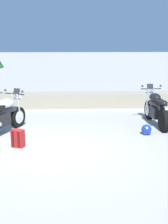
% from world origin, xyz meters
% --- Properties ---
extents(ground_plane, '(120.00, 120.00, 0.00)m').
position_xyz_m(ground_plane, '(0.00, 0.00, 0.00)').
color(ground_plane, '#A3A099').
extents(stone_wall, '(36.00, 0.80, 0.55)m').
position_xyz_m(stone_wall, '(0.00, 4.80, 0.28)').
color(stone_wall, gray).
rests_on(stone_wall, ground).
extents(motorcycle_white_near_left, '(1.12, 1.92, 1.18)m').
position_xyz_m(motorcycle_white_near_left, '(-1.54, 1.44, 0.49)').
color(motorcycle_white_near_left, black).
rests_on(motorcycle_white_near_left, ground).
extents(motorcycle_black_centre, '(0.67, 2.07, 1.18)m').
position_xyz_m(motorcycle_black_centre, '(3.02, 2.13, 0.49)').
color(motorcycle_black_centre, black).
rests_on(motorcycle_black_centre, ground).
extents(rider_backpack, '(0.35, 0.33, 0.47)m').
position_xyz_m(rider_backpack, '(-0.93, 0.30, 0.24)').
color(rider_backpack, '#A31E1E').
rests_on(rider_backpack, ground).
extents(rider_helmet, '(0.28, 0.28, 0.28)m').
position_xyz_m(rider_helmet, '(2.48, 1.14, 0.14)').
color(rider_helmet, navy).
rests_on(rider_helmet, ground).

